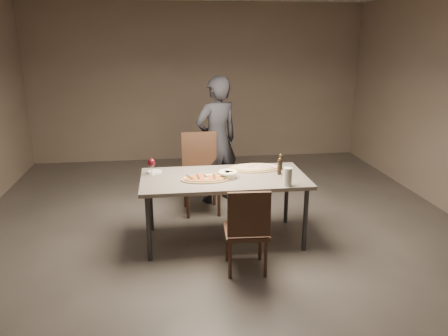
{
  "coord_description": "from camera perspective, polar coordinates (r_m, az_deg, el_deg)",
  "views": [
    {
      "loc": [
        -0.6,
        -4.48,
        2.22
      ],
      "look_at": [
        0.0,
        0.0,
        0.85
      ],
      "focal_mm": 35.0,
      "sensor_mm": 36.0,
      "label": 1
    }
  ],
  "objects": [
    {
      "name": "zucchini_pizza",
      "position": [
        4.66,
        -2.33,
        -1.35
      ],
      "size": [
        0.54,
        0.3,
        0.05
      ],
      "rotation": [
        0.0,
        0.0,
        0.42
      ],
      "color": "tan",
      "rests_on": "dining_table"
    },
    {
      "name": "pepper_mill_right",
      "position": [
        5.03,
        7.42,
        0.77
      ],
      "size": [
        0.05,
        0.05,
        0.19
      ],
      "rotation": [
        0.0,
        0.0,
        -0.37
      ],
      "color": "black",
      "rests_on": "dining_table"
    },
    {
      "name": "chair_near",
      "position": [
        4.17,
        3.06,
        -7.65
      ],
      "size": [
        0.44,
        0.44,
        0.88
      ],
      "rotation": [
        0.0,
        0.0,
        -0.06
      ],
      "color": "#3C2519",
      "rests_on": "ground"
    },
    {
      "name": "diner",
      "position": [
        5.92,
        -0.95,
        3.61
      ],
      "size": [
        0.75,
        0.64,
        1.73
      ],
      "primitive_type": "imported",
      "rotation": [
        0.0,
        0.0,
        3.57
      ],
      "color": "black",
      "rests_on": "ground"
    },
    {
      "name": "chair_far",
      "position": [
        5.7,
        -3.11,
        0.03
      ],
      "size": [
        0.5,
        0.5,
        1.02
      ],
      "rotation": [
        0.0,
        0.0,
        3.18
      ],
      "color": "#3C2519",
      "rests_on": "ground"
    },
    {
      "name": "room",
      "position": [
        4.59,
        -0.0,
        6.58
      ],
      "size": [
        7.0,
        7.0,
        7.0
      ],
      "color": "#56504A",
      "rests_on": "ground"
    },
    {
      "name": "oil_dish",
      "position": [
        4.73,
        0.51,
        -1.13
      ],
      "size": [
        0.14,
        0.14,
        0.02
      ],
      "rotation": [
        0.0,
        0.0,
        -0.02
      ],
      "color": "white",
      "rests_on": "dining_table"
    },
    {
      "name": "dining_table",
      "position": [
        4.77,
        -0.0,
        -1.8
      ],
      "size": [
        1.8,
        0.9,
        0.75
      ],
      "color": "slate",
      "rests_on": "ground"
    },
    {
      "name": "ham_pizza",
      "position": [
        5.03,
        3.98,
        0.02
      ],
      "size": [
        0.62,
        0.34,
        0.04
      ],
      "rotation": [
        0.0,
        0.0,
        0.3
      ],
      "color": "tan",
      "rests_on": "dining_table"
    },
    {
      "name": "carafe",
      "position": [
        4.49,
        8.3,
        -1.15
      ],
      "size": [
        0.09,
        0.09,
        0.19
      ],
      "rotation": [
        0.0,
        0.0,
        -0.31
      ],
      "color": "silver",
      "rests_on": "dining_table"
    },
    {
      "name": "pepper_mill_left",
      "position": [
        4.85,
        7.26,
        0.17
      ],
      "size": [
        0.05,
        0.05,
        0.19
      ],
      "rotation": [
        0.0,
        0.0,
        -0.16
      ],
      "color": "black",
      "rests_on": "dining_table"
    },
    {
      "name": "side_plate",
      "position": [
        4.98,
        -9.04,
        -0.47
      ],
      "size": [
        0.16,
        0.16,
        0.01
      ],
      "rotation": [
        0.0,
        0.0,
        -0.4
      ],
      "color": "white",
      "rests_on": "dining_table"
    },
    {
      "name": "bread_basket",
      "position": [
        4.71,
        0.52,
        -0.75
      ],
      "size": [
        0.21,
        0.21,
        0.08
      ],
      "rotation": [
        0.0,
        0.0,
        0.04
      ],
      "color": "#FAF0CB",
      "rests_on": "dining_table"
    },
    {
      "name": "wine_glass",
      "position": [
        4.87,
        -9.45,
        0.62
      ],
      "size": [
        0.08,
        0.08,
        0.18
      ],
      "rotation": [
        0.0,
        0.0,
        -0.02
      ],
      "color": "silver",
      "rests_on": "dining_table"
    }
  ]
}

